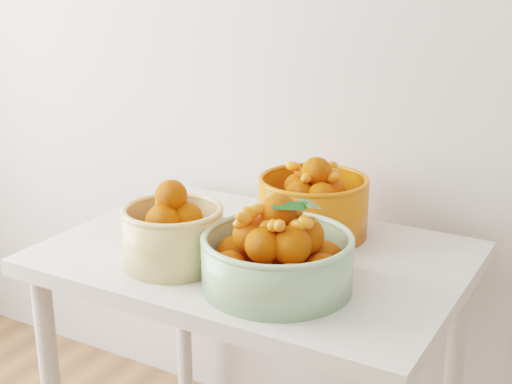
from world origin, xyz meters
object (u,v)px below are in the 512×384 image
Objects in this scene: bowl_cream at (173,233)px; bowl_green at (278,256)px; bowl_orange at (313,204)px; table at (256,286)px.

bowl_cream is 0.27m from bowl_green.
bowl_cream is at bearing -120.76° from bowl_orange.
bowl_green reaches higher than bowl_orange.
bowl_orange reaches higher than table.
bowl_green is at bearing -46.78° from table.
bowl_cream is at bearing -177.70° from bowl_green.
table is 3.24× the size of bowl_cream.
bowl_orange is (0.20, 0.34, 0.00)m from bowl_cream.
table is 0.27m from bowl_cream.
bowl_green reaches higher than table.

